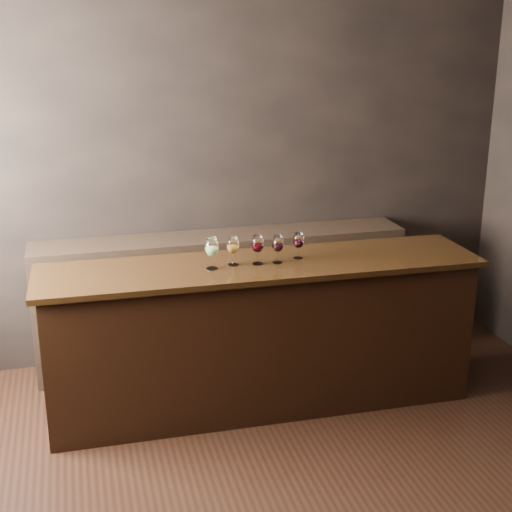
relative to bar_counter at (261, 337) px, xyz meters
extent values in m
cube|color=black|center=(-0.25, 0.98, 0.90)|extent=(5.00, 0.02, 2.80)
cube|color=black|center=(0.00, 0.00, 0.00)|extent=(2.86, 0.66, 1.00)
cube|color=black|center=(0.00, 0.00, 0.52)|extent=(2.95, 0.72, 0.04)
cube|color=black|center=(-0.11, 0.76, 0.01)|extent=(2.83, 0.40, 1.02)
cylinder|color=white|center=(-0.34, -0.04, 0.54)|extent=(0.07, 0.07, 0.00)
cylinder|color=white|center=(-0.34, -0.04, 0.58)|extent=(0.01, 0.01, 0.08)
ellipsoid|color=white|center=(-0.34, -0.04, 0.68)|extent=(0.09, 0.09, 0.13)
cylinder|color=white|center=(-0.34, -0.04, 0.74)|extent=(0.07, 0.07, 0.01)
ellipsoid|color=#B9CB6D|center=(-0.34, -0.04, 0.66)|extent=(0.07, 0.07, 0.06)
cylinder|color=white|center=(-0.19, 0.01, 0.54)|extent=(0.07, 0.07, 0.00)
cylinder|color=white|center=(-0.19, 0.01, 0.58)|extent=(0.01, 0.01, 0.07)
ellipsoid|color=white|center=(-0.19, 0.01, 0.67)|extent=(0.08, 0.08, 0.11)
cylinder|color=white|center=(-0.19, 0.01, 0.72)|extent=(0.06, 0.06, 0.01)
ellipsoid|color=orange|center=(-0.19, 0.01, 0.65)|extent=(0.06, 0.06, 0.05)
cylinder|color=white|center=(-0.03, -0.01, 0.54)|extent=(0.07, 0.07, 0.00)
cylinder|color=white|center=(-0.03, -0.01, 0.58)|extent=(0.01, 0.01, 0.07)
ellipsoid|color=white|center=(-0.03, -0.01, 0.67)|extent=(0.08, 0.08, 0.12)
cylinder|color=white|center=(-0.03, -0.01, 0.73)|extent=(0.06, 0.06, 0.01)
ellipsoid|color=black|center=(-0.03, -0.01, 0.65)|extent=(0.07, 0.07, 0.05)
cylinder|color=white|center=(0.11, -0.02, 0.54)|extent=(0.07, 0.07, 0.00)
cylinder|color=white|center=(0.11, -0.02, 0.58)|extent=(0.01, 0.01, 0.07)
ellipsoid|color=white|center=(0.11, -0.02, 0.67)|extent=(0.08, 0.08, 0.11)
cylinder|color=white|center=(0.11, -0.02, 0.72)|extent=(0.06, 0.06, 0.01)
ellipsoid|color=black|center=(0.11, -0.02, 0.65)|extent=(0.06, 0.06, 0.05)
cylinder|color=white|center=(0.27, 0.04, 0.54)|extent=(0.06, 0.06, 0.00)
cylinder|color=white|center=(0.27, 0.04, 0.57)|extent=(0.01, 0.01, 0.07)
ellipsoid|color=white|center=(0.27, 0.04, 0.66)|extent=(0.08, 0.08, 0.11)
cylinder|color=white|center=(0.27, 0.04, 0.71)|extent=(0.06, 0.06, 0.01)
ellipsoid|color=black|center=(0.27, 0.04, 0.64)|extent=(0.06, 0.06, 0.05)
camera|label=1|loc=(-1.17, -4.31, 2.01)|focal=50.00mm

